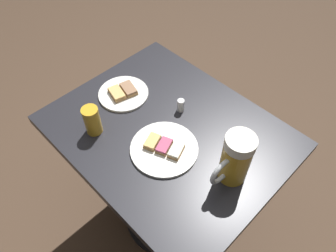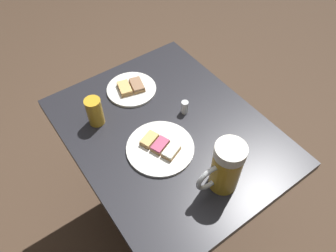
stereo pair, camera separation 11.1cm
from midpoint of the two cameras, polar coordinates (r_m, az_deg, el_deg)
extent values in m
plane|color=#4C3828|center=(1.74, 1.89, -15.59)|extent=(6.00, 6.00, 0.00)
cylinder|color=black|center=(1.73, 1.90, -15.49)|extent=(0.44, 0.44, 0.01)
cylinder|color=black|center=(1.42, 2.26, -9.82)|extent=(0.09, 0.09, 0.68)
cube|color=#232328|center=(1.14, 2.78, -1.38)|extent=(0.65, 0.81, 0.04)
cylinder|color=white|center=(1.07, 1.56, -4.12)|extent=(0.23, 0.23, 0.01)
cube|color=#9E7547|center=(1.07, -0.40, -2.75)|extent=(0.07, 0.06, 0.01)
cube|color=#E5B266|center=(1.07, -0.40, -2.43)|extent=(0.07, 0.06, 0.01)
cube|color=#9E7547|center=(1.06, 1.57, -3.78)|extent=(0.07, 0.06, 0.01)
cube|color=#BC4C70|center=(1.05, 1.59, -3.46)|extent=(0.07, 0.06, 0.01)
cube|color=#9E7547|center=(1.05, 3.60, -4.83)|extent=(0.07, 0.06, 0.01)
cube|color=white|center=(1.04, 3.63, -4.52)|extent=(0.07, 0.06, 0.01)
cylinder|color=white|center=(1.26, -4.10, 6.42)|extent=(0.19, 0.19, 0.01)
cube|color=#9E7547|center=(1.25, -3.05, 7.07)|extent=(0.06, 0.08, 0.01)
cube|color=#997051|center=(1.25, -3.07, 7.41)|extent=(0.06, 0.08, 0.01)
cube|color=#9E7547|center=(1.24, -5.21, 6.49)|extent=(0.06, 0.08, 0.01)
cube|color=#E5B266|center=(1.24, -5.24, 6.82)|extent=(0.06, 0.08, 0.01)
cylinder|color=gold|center=(0.96, 13.59, -7.85)|extent=(0.09, 0.09, 0.15)
cylinder|color=white|center=(0.89, 14.69, -4.67)|extent=(0.09, 0.09, 0.03)
torus|color=silver|center=(0.93, 11.07, -9.27)|extent=(0.10, 0.02, 0.10)
cylinder|color=gold|center=(1.12, -10.26, 2.39)|extent=(0.06, 0.06, 0.11)
cylinder|color=silver|center=(1.16, 5.73, 3.24)|extent=(0.03, 0.03, 0.05)
camera|label=1|loc=(0.06, -87.13, 3.48)|focal=34.06mm
camera|label=2|loc=(0.06, 92.87, -3.48)|focal=34.06mm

